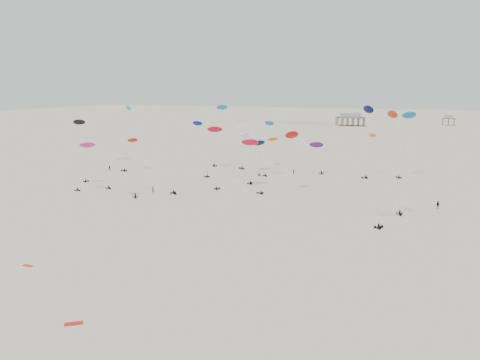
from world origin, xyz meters
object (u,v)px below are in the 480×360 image
at_px(rig_0, 394,142).
at_px(spectator_0, 153,193).
at_px(rig_4, 127,170).
at_px(pavilion_small, 449,121).
at_px(rig_9, 261,136).
at_px(pavilion_main, 350,120).

xyz_separation_m(rig_0, spectator_0, (-62.03, -2.71, -16.45)).
height_order(rig_0, rig_4, rig_0).
height_order(pavilion_small, rig_9, rig_9).
distance_m(rig_0, rig_9, 71.73).
bearing_deg(rig_9, rig_4, -178.11).
relative_size(rig_4, spectator_0, 5.10).
height_order(pavilion_main, rig_4, rig_4).
relative_size(pavilion_small, rig_0, 0.38).
relative_size(rig_0, rig_9, 1.14).
bearing_deg(rig_0, pavilion_main, -94.12).
height_order(pavilion_main, rig_9, rig_9).
xyz_separation_m(rig_0, rig_4, (-67.08, -7.10, -9.59)).
relative_size(rig_0, rig_4, 2.14).
distance_m(rig_4, rig_9, 62.12).
bearing_deg(rig_9, rig_0, -117.92).
relative_size(pavilion_main, rig_0, 0.89).
height_order(rig_9, spectator_0, rig_9).
distance_m(pavilion_main, pavilion_small, 76.16).
bearing_deg(pavilion_main, spectator_0, -94.10).
bearing_deg(rig_4, spectator_0, -173.69).
bearing_deg(pavilion_main, pavilion_small, 23.20).
xyz_separation_m(pavilion_small, spectator_0, (-88.26, -284.85, -3.49)).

